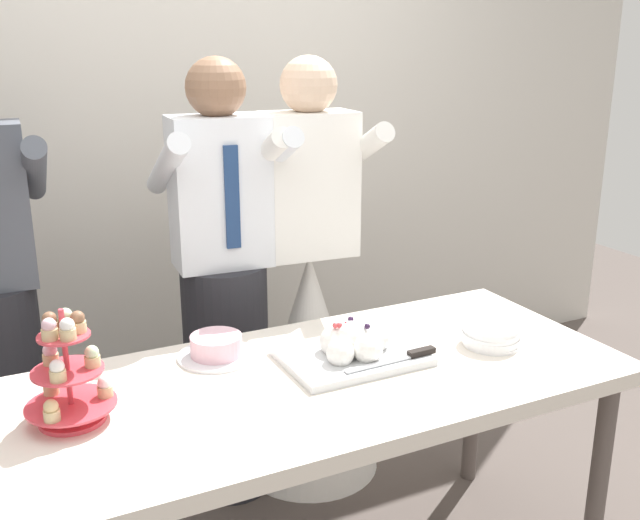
# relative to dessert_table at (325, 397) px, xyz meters

# --- Properties ---
(rear_wall) EXTENTS (5.20, 0.10, 2.90)m
(rear_wall) POSITION_rel_dessert_table_xyz_m (0.00, 1.46, 0.75)
(rear_wall) COLOR beige
(rear_wall) RESTS_ON ground_plane
(dessert_table) EXTENTS (1.80, 0.80, 0.78)m
(dessert_table) POSITION_rel_dessert_table_xyz_m (0.00, 0.00, 0.00)
(dessert_table) COLOR silver
(dessert_table) RESTS_ON ground_plane
(cupcake_stand) EXTENTS (0.23, 0.23, 0.31)m
(cupcake_stand) POSITION_rel_dessert_table_xyz_m (-0.70, 0.05, 0.20)
(cupcake_stand) COLOR #D83F4C
(cupcake_stand) RESTS_ON dessert_table
(main_cake_tray) EXTENTS (0.44, 0.31, 0.13)m
(main_cake_tray) POSITION_rel_dessert_table_xyz_m (0.12, 0.05, 0.11)
(main_cake_tray) COLOR silver
(main_cake_tray) RESTS_ON dessert_table
(plate_stack) EXTENTS (0.19, 0.19, 0.07)m
(plate_stack) POSITION_rel_dessert_table_xyz_m (0.57, -0.05, 0.11)
(plate_stack) COLOR white
(plate_stack) RESTS_ON dessert_table
(round_cake) EXTENTS (0.24, 0.24, 0.07)m
(round_cake) POSITION_rel_dessert_table_xyz_m (-0.25, 0.25, 0.11)
(round_cake) COLOR white
(round_cake) RESTS_ON dessert_table
(person_groom) EXTENTS (0.49, 0.52, 1.66)m
(person_groom) POSITION_rel_dessert_table_xyz_m (-0.06, 0.71, 0.05)
(person_groom) COLOR #232328
(person_groom) RESTS_ON ground_plane
(person_bride) EXTENTS (0.56, 0.56, 1.66)m
(person_bride) POSITION_rel_dessert_table_xyz_m (0.28, 0.69, -0.12)
(person_bride) COLOR white
(person_bride) RESTS_ON ground_plane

